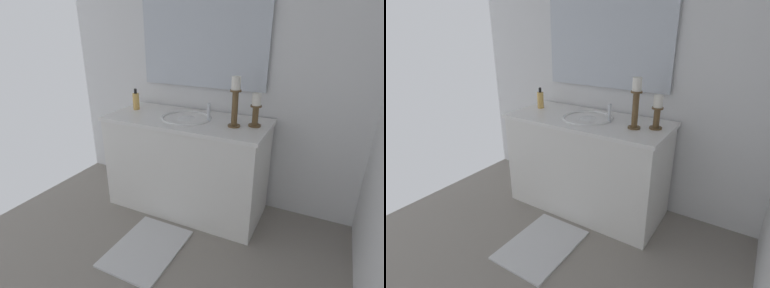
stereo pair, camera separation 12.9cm
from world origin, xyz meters
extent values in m
cube|color=white|center=(-1.46, 0.00, 1.23)|extent=(0.04, 2.67, 2.45)
cube|color=white|center=(-1.14, 0.00, 0.39)|extent=(0.55, 1.27, 0.77)
cube|color=white|center=(-1.14, 0.00, 0.79)|extent=(0.58, 1.30, 0.03)
sphere|color=black|center=(-1.24, -0.64, 0.42)|extent=(0.02, 0.02, 0.02)
sphere|color=black|center=(-1.04, -0.64, 0.42)|extent=(0.02, 0.02, 0.02)
ellipsoid|color=white|center=(-1.14, 0.00, 0.75)|extent=(0.38, 0.30, 0.11)
torus|color=white|center=(-1.14, 0.00, 0.81)|extent=(0.40, 0.40, 0.02)
cylinder|color=silver|center=(-1.14, 0.19, 0.87)|extent=(0.02, 0.02, 0.14)
cube|color=silver|center=(-1.42, 0.00, 1.39)|extent=(0.02, 1.09, 0.77)
cylinder|color=brown|center=(-1.18, 0.54, 0.81)|extent=(0.09, 0.09, 0.01)
cylinder|color=brown|center=(-1.18, 0.54, 0.87)|extent=(0.04, 0.04, 0.14)
cylinder|color=brown|center=(-1.18, 0.54, 0.95)|extent=(0.08, 0.08, 0.01)
cylinder|color=white|center=(-1.18, 0.54, 1.00)|extent=(0.06, 0.06, 0.08)
cylinder|color=brown|center=(-1.11, 0.40, 0.81)|extent=(0.09, 0.09, 0.01)
cylinder|color=brown|center=(-1.11, 0.40, 0.93)|extent=(0.04, 0.04, 0.25)
cylinder|color=brown|center=(-1.11, 0.40, 1.06)|extent=(0.08, 0.08, 0.01)
cylinder|color=white|center=(-1.11, 0.40, 1.11)|extent=(0.06, 0.06, 0.09)
cylinder|color=#E5B259|center=(-1.19, -0.52, 0.87)|extent=(0.06, 0.06, 0.14)
cylinder|color=black|center=(-1.19, -0.52, 0.96)|extent=(0.02, 0.02, 0.04)
cube|color=silver|center=(-0.51, 0.00, 0.01)|extent=(0.60, 0.44, 0.02)
camera|label=1|loc=(0.84, 1.03, 1.47)|focal=27.46mm
camera|label=2|loc=(0.77, 1.14, 1.47)|focal=27.46mm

